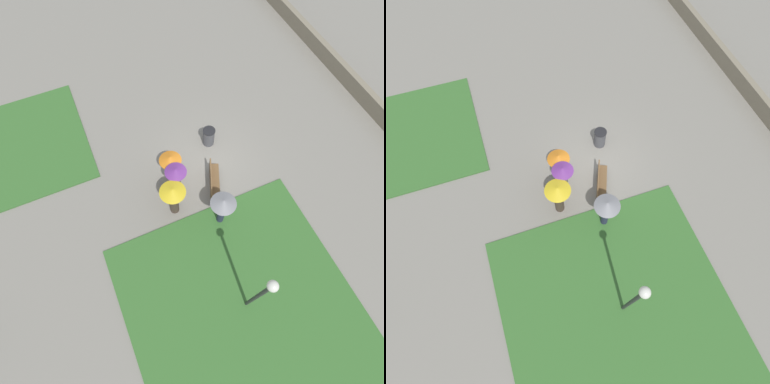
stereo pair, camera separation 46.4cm
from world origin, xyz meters
The scene contains 11 objects.
ground_plane centered at (0.00, 0.00, 0.00)m, with size 90.00×90.00×0.00m, color gray.
lawn_patch_near centered at (-7.04, 1.62, 0.03)m, with size 9.78×8.42×0.06m.
lawn_patch_far centered at (4.43, 8.00, 0.03)m, with size 6.19×6.16×0.06m.
parapet_wall centered at (0.00, -8.97, 0.42)m, with size 45.00×0.35×0.83m.
park_bench centered at (-1.23, 0.40, 0.47)m, with size 1.88×1.12×0.90m.
lamp_post centered at (-6.28, 1.40, 2.81)m, with size 0.32×0.32×4.37m.
trash_bin centered at (1.05, -0.45, 0.47)m, with size 0.59×0.59×0.94m.
crowd_person_grey centered at (-2.81, 0.82, 1.50)m, with size 1.02×1.02×1.98m.
crowd_person_yellow centered at (-1.58, 2.40, 1.29)m, with size 1.05×1.05×1.94m.
crowd_person_orange centered at (-0.10, 1.91, 1.24)m, with size 0.95×0.95×1.79m.
crowd_person_purple centered at (-0.80, 1.95, 1.17)m, with size 0.90×0.90×1.92m.
Camera 1 is at (-6.55, 3.77, 12.10)m, focal length 28.00 mm.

